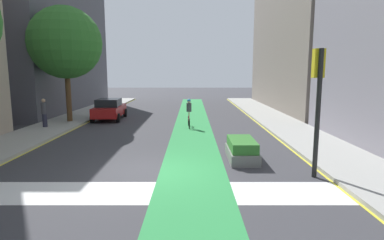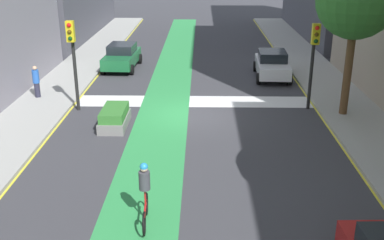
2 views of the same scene
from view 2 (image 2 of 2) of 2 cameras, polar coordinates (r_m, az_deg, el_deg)
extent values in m
plane|color=#38383D|center=(21.82, 0.13, 0.65)|extent=(120.00, 120.00, 0.00)
cube|color=#2D8C47|center=(21.89, -3.60, 0.69)|extent=(2.40, 60.00, 0.01)
cube|color=silver|center=(23.71, 0.22, 2.32)|extent=(12.00, 1.80, 0.01)
cube|color=#9E9E99|center=(22.93, 19.22, 0.66)|extent=(3.00, 60.00, 0.15)
cube|color=yellow|center=(22.53, 15.57, 0.53)|extent=(0.16, 60.00, 0.01)
cube|color=#9E9E99|center=(23.17, -18.76, 0.92)|extent=(3.00, 60.00, 0.15)
cube|color=yellow|center=(22.73, -15.18, 0.75)|extent=(0.16, 60.00, 0.01)
cylinder|color=black|center=(22.54, -14.24, 6.40)|extent=(0.16, 0.16, 4.31)
cube|color=gold|center=(22.01, -14.76, 10.51)|extent=(0.35, 0.28, 0.95)
sphere|color=red|center=(21.83, -14.92, 11.22)|extent=(0.20, 0.20, 0.20)
sphere|color=#4C380C|center=(21.88, -14.85, 10.44)|extent=(0.20, 0.20, 0.20)
sphere|color=#0C3814|center=(21.93, -14.78, 9.67)|extent=(0.20, 0.20, 0.20)
cylinder|color=black|center=(22.79, 14.52, 6.32)|extent=(0.16, 0.16, 4.16)
cube|color=gold|center=(22.27, 15.01, 10.19)|extent=(0.35, 0.28, 0.95)
sphere|color=red|center=(22.08, 15.16, 10.89)|extent=(0.20, 0.20, 0.20)
sphere|color=#4C380C|center=(22.13, 15.09, 10.12)|extent=(0.20, 0.20, 0.20)
sphere|color=#0C3814|center=(22.19, 15.02, 9.36)|extent=(0.20, 0.20, 0.20)
cube|color=silver|center=(28.35, 9.84, 6.49)|extent=(1.98, 4.27, 0.70)
cube|color=black|center=(28.40, 9.87, 7.81)|extent=(1.68, 2.07, 0.55)
cylinder|color=black|center=(27.14, 11.99, 4.95)|extent=(0.25, 0.65, 0.64)
cylinder|color=black|center=(26.93, 8.19, 5.07)|extent=(0.25, 0.65, 0.64)
cylinder|color=black|center=(29.96, 11.24, 6.47)|extent=(0.25, 0.65, 0.64)
cylinder|color=black|center=(29.77, 7.79, 6.59)|extent=(0.25, 0.65, 0.64)
cube|color=#196033|center=(30.36, -8.64, 7.50)|extent=(1.99, 4.28, 0.70)
cube|color=black|center=(30.42, -8.62, 8.74)|extent=(1.69, 2.07, 0.55)
cylinder|color=black|center=(28.86, -7.45, 6.16)|extent=(0.25, 0.65, 0.64)
cylinder|color=black|center=(29.26, -10.93, 6.16)|extent=(0.25, 0.65, 0.64)
cylinder|color=black|center=(31.67, -6.45, 7.50)|extent=(0.25, 0.65, 0.64)
cylinder|color=black|center=(32.03, -9.64, 7.49)|extent=(0.25, 0.65, 0.64)
torus|color=black|center=(13.05, -5.92, -12.60)|extent=(0.09, 0.68, 0.68)
torus|color=black|center=(13.94, -5.63, -10.24)|extent=(0.09, 0.68, 0.68)
cylinder|color=red|center=(13.39, -5.80, -10.73)|extent=(0.11, 0.95, 0.06)
cylinder|color=red|center=(13.39, -5.80, -9.41)|extent=(0.05, 0.05, 0.50)
cylinder|color=#3F3F47|center=(13.13, -5.88, -7.42)|extent=(0.32, 0.32, 0.55)
sphere|color=beige|center=(12.95, -5.94, -5.92)|extent=(0.22, 0.22, 0.22)
sphere|color=#268CCC|center=(12.94, -5.95, -5.76)|extent=(0.23, 0.23, 0.23)
cylinder|color=#262638|center=(25.12, -18.52, 3.54)|extent=(0.28, 0.28, 0.75)
cylinder|color=#2659B2|center=(24.93, -18.70, 5.10)|extent=(0.34, 0.34, 0.67)
sphere|color=tan|center=(24.83, -18.82, 6.08)|extent=(0.22, 0.22, 0.22)
cylinder|color=brown|center=(22.13, 18.64, 5.65)|extent=(0.36, 0.36, 3.99)
cube|color=slate|center=(20.64, -9.50, -0.18)|extent=(1.12, 2.31, 0.45)
cube|color=#33722D|center=(20.49, -9.57, 0.93)|extent=(1.01, 2.08, 0.40)
camera|label=1|loc=(31.73, -2.09, 13.60)|focal=29.49mm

